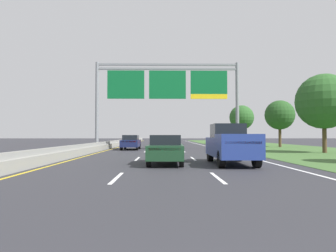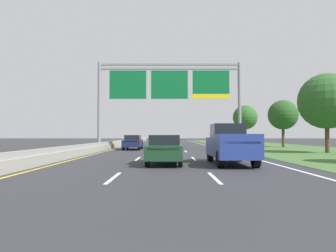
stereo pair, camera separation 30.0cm
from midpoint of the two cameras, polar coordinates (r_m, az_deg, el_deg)
ground_plane at (r=35.72m, az=-0.92°, el=-4.22°), size 220.00×220.00×0.00m
lane_striping at (r=35.27m, az=-0.92°, el=-4.25°), size 11.96×106.00×0.01m
grass_verge_right at (r=38.35m, az=20.46°, el=-3.93°), size 14.00×110.00×0.02m
median_barrier_concrete at (r=36.31m, az=-11.41°, el=-3.59°), size 0.60×110.00×0.85m
overhead_sign_gantry at (r=32.03m, az=-0.37°, el=7.14°), size 15.06×0.42×9.20m
pickup_truck_blue at (r=16.81m, az=11.13°, el=-3.36°), size 2.04×5.42×2.20m
car_darkgreen_centre_lane_sedan at (r=16.41m, az=-0.95°, el=-4.33°), size 1.95×4.45×1.57m
car_red_centre_lane_sedan at (r=47.50m, az=-0.88°, el=-2.61°), size 1.91×4.44×1.57m
car_navy_left_lane_sedan at (r=32.97m, az=-7.23°, el=-3.00°), size 1.83×4.40×1.57m
roadside_tree_mid at (r=30.06m, az=26.92°, el=4.12°), size 4.85×4.85×6.96m
roadside_tree_far at (r=42.13m, az=20.01°, el=1.93°), size 3.82×3.82×6.10m
roadside_tree_distant at (r=56.08m, az=13.48°, el=1.56°), size 4.34×4.34×6.91m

